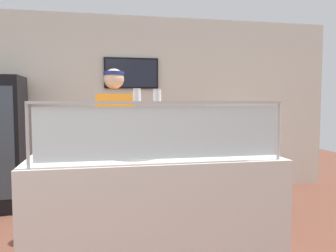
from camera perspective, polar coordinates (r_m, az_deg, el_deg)
name	(u,v)px	position (r m, az deg, el deg)	size (l,w,h in m)	color
ground_plane	(146,237)	(3.77, -3.70, -18.07)	(12.00, 12.00, 0.00)	brown
shop_rear_unit	(130,106)	(5.24, -6.44, 3.40)	(6.52, 0.13, 2.70)	silver
serving_counter	(156,212)	(3.03, -2.08, -14.13)	(2.12, 0.76, 0.95)	silver
sneeze_guard	(162,125)	(2.56, -0.93, 0.21)	(1.94, 0.06, 0.48)	#B2B5BC
pizza_tray	(134,155)	(2.94, -5.66, -4.83)	(0.47, 0.47, 0.04)	#9EA0A8
pizza_server	(130,153)	(2.91, -6.33, -4.48)	(0.07, 0.28, 0.01)	#ADAFB7
parmesan_shaker	(137,96)	(2.53, -5.23, 5.09)	(0.06, 0.06, 0.09)	white
pepper_flake_shaker	(157,96)	(2.55, -1.83, 5.07)	(0.06, 0.06, 0.09)	white
worker_figure	(115,141)	(3.61, -8.83, -2.55)	(0.41, 0.50, 1.76)	#23232D
prep_shelf	(244,167)	(5.29, 12.54, -6.75)	(0.70, 0.55, 0.86)	#B7BABF
pizza_box_stack	(245,134)	(5.22, 12.70, -1.37)	(0.43, 0.43, 0.13)	tan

